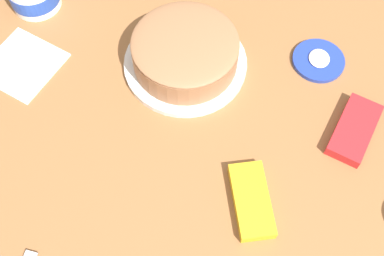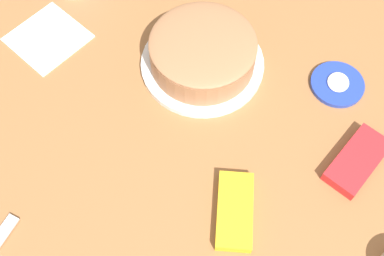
{
  "view_description": "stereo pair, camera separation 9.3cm",
  "coord_description": "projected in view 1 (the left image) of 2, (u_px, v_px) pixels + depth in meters",
  "views": [
    {
      "loc": [
        0.35,
        0.04,
        0.86
      ],
      "look_at": [
        -0.09,
        -0.02,
        0.04
      ],
      "focal_mm": 45.0,
      "sensor_mm": 36.0,
      "label": 1
    },
    {
      "loc": [
        0.33,
        0.13,
        0.86
      ],
      "look_at": [
        -0.09,
        -0.02,
        0.04
      ],
      "focal_mm": 45.0,
      "sensor_mm": 36.0,
      "label": 2
    }
  ],
  "objects": [
    {
      "name": "frosted_cake",
      "position": [
        185.0,
        54.0,
        1.01
      ],
      "size": [
        0.27,
        0.27,
        0.09
      ],
      "color": "white",
      "rests_on": "ground_plane"
    },
    {
      "name": "paper_napkin",
      "position": [
        22.0,
        64.0,
        1.04
      ],
      "size": [
        0.2,
        0.2,
        0.01
      ],
      "primitive_type": "cube",
      "rotation": [
        0.0,
        0.0,
        -0.4
      ],
      "color": "white",
      "rests_on": "ground_plane"
    },
    {
      "name": "candy_box_lower",
      "position": [
        251.0,
        201.0,
        0.89
      ],
      "size": [
        0.16,
        0.1,
        0.02
      ],
      "primitive_type": "cube",
      "rotation": [
        0.0,
        0.0,
        0.26
      ],
      "color": "yellow",
      "rests_on": "ground_plane"
    },
    {
      "name": "candy_box_upper",
      "position": [
        354.0,
        130.0,
        0.96
      ],
      "size": [
        0.16,
        0.12,
        0.02
      ],
      "primitive_type": "cube",
      "rotation": [
        0.0,
        0.0,
        -0.38
      ],
      "color": "red",
      "rests_on": "ground_plane"
    },
    {
      "name": "ground_plane",
      "position": [
        196.0,
        180.0,
        0.92
      ],
      "size": [
        1.54,
        1.54,
        0.0
      ],
      "primitive_type": "plane",
      "color": "#936038"
    },
    {
      "name": "frosting_tub_lid",
      "position": [
        318.0,
        60.0,
        1.05
      ],
      "size": [
        0.11,
        0.11,
        0.02
      ],
      "color": "#233DAD",
      "rests_on": "ground_plane"
    }
  ]
}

